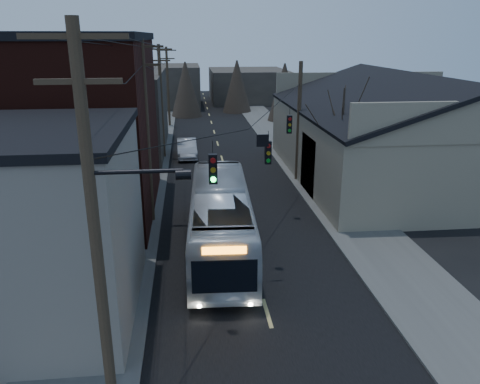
{
  "coord_description": "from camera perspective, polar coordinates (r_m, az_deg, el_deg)",
  "views": [
    {
      "loc": [
        -2.73,
        -7.32,
        10.1
      ],
      "look_at": [
        -0.41,
        13.81,
        3.0
      ],
      "focal_mm": 35.0,
      "sensor_mm": 36.0,
      "label": 1
    }
  ],
  "objects": [
    {
      "name": "building_far_left",
      "position": [
        72.75,
        -9.02,
        12.64
      ],
      "size": [
        10.0,
        12.0,
        6.0
      ],
      "primitive_type": "cube",
      "color": "#332D28",
      "rests_on": "ground"
    },
    {
      "name": "building_brick",
      "position": [
        28.73,
        -20.96,
        7.03
      ],
      "size": [
        10.0,
        12.0,
        10.0
      ],
      "primitive_type": "cube",
      "color": "black",
      "rests_on": "ground"
    },
    {
      "name": "utility_lines",
      "position": [
        31.89,
        -6.95,
        9.05
      ],
      "size": [
        11.24,
        45.28,
        10.5
      ],
      "color": "#382B1E",
      "rests_on": "ground"
    },
    {
      "name": "bus",
      "position": [
        22.81,
        -2.39,
        -3.25
      ],
      "size": [
        3.33,
        12.08,
        3.33
      ],
      "primitive_type": "imported",
      "rotation": [
        0.0,
        0.0,
        3.1
      ],
      "color": "#B7BEC5",
      "rests_on": "ground"
    },
    {
      "name": "building_far_right",
      "position": [
        78.3,
        0.94,
        12.89
      ],
      "size": [
        12.0,
        14.0,
        5.0
      ],
      "primitive_type": "cube",
      "color": "#332D28",
      "rests_on": "ground"
    },
    {
      "name": "road_surface",
      "position": [
        38.76,
        -2.0,
        3.36
      ],
      "size": [
        9.0,
        110.0,
        0.02
      ],
      "primitive_type": "cube",
      "color": "black",
      "rests_on": "ground"
    },
    {
      "name": "building_clapboard",
      "position": [
        18.69,
        -25.45,
        -4.1
      ],
      "size": [
        8.0,
        8.0,
        7.0
      ],
      "primitive_type": "cube",
      "color": "gray",
      "rests_on": "ground"
    },
    {
      "name": "sidewalk_right",
      "position": [
        39.74,
        7.41,
        3.67
      ],
      "size": [
        4.0,
        110.0,
        0.12
      ],
      "primitive_type": "cube",
      "color": "#474744",
      "rests_on": "ground"
    },
    {
      "name": "warehouse",
      "position": [
        36.7,
        19.38,
        5.78
      ],
      "size": [
        16.16,
        20.6,
        7.73
      ],
      "color": "gray",
      "rests_on": "ground"
    },
    {
      "name": "building_left_far",
      "position": [
        44.34,
        -15.16,
        9.27
      ],
      "size": [
        9.0,
        14.0,
        7.0
      ],
      "primitive_type": "cube",
      "color": "#332D28",
      "rests_on": "ground"
    },
    {
      "name": "parked_car",
      "position": [
        41.34,
        -6.49,
        5.32
      ],
      "size": [
        1.79,
        4.78,
        1.56
      ],
      "primitive_type": "imported",
      "rotation": [
        0.0,
        0.0,
        0.03
      ],
      "color": "#A8AAAF",
      "rests_on": "ground"
    },
    {
      "name": "bare_tree",
      "position": [
        29.56,
        12.16,
        5.35
      ],
      "size": [
        0.4,
        0.4,
        7.2
      ],
      "primitive_type": "cone",
      "color": "black",
      "rests_on": "ground"
    },
    {
      "name": "sidewalk_left",
      "position": [
        38.83,
        -11.62,
        3.1
      ],
      "size": [
        4.0,
        110.0,
        0.12
      ],
      "primitive_type": "cube",
      "color": "#474744",
      "rests_on": "ground"
    }
  ]
}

